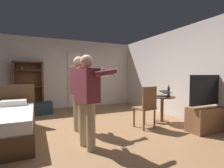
{
  "coord_description": "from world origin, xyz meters",
  "views": [
    {
      "loc": [
        -1.0,
        -3.4,
        1.26
      ],
      "look_at": [
        0.66,
        0.21,
        1.04
      ],
      "focal_mm": 26.79,
      "sensor_mm": 36.0,
      "label": 1
    }
  ],
  "objects_px": {
    "bottle_on_table": "(169,91)",
    "person_striped_shirt": "(79,89)",
    "bookshelf": "(29,85)",
    "tv_flatscreen": "(207,114)",
    "suitcase_dark": "(42,108)",
    "wooden_chair": "(146,105)",
    "person_blue_shirt": "(87,94)",
    "laptop": "(163,94)",
    "side_table": "(162,105)"
  },
  "relations": [
    {
      "from": "tv_flatscreen",
      "to": "side_table",
      "type": "relative_size",
      "value": 1.8
    },
    {
      "from": "tv_flatscreen",
      "to": "person_striped_shirt",
      "type": "distance_m",
      "value": 2.91
    },
    {
      "from": "tv_flatscreen",
      "to": "laptop",
      "type": "distance_m",
      "value": 1.09
    },
    {
      "from": "side_table",
      "to": "laptop",
      "type": "relative_size",
      "value": 1.76
    },
    {
      "from": "bookshelf",
      "to": "person_striped_shirt",
      "type": "height_order",
      "value": "bookshelf"
    },
    {
      "from": "bookshelf",
      "to": "side_table",
      "type": "relative_size",
      "value": 2.44
    },
    {
      "from": "tv_flatscreen",
      "to": "bottle_on_table",
      "type": "bearing_deg",
      "value": 111.22
    },
    {
      "from": "bookshelf",
      "to": "wooden_chair",
      "type": "xyz_separation_m",
      "value": [
        2.56,
        -3.2,
        -0.38
      ]
    },
    {
      "from": "laptop",
      "to": "person_blue_shirt",
      "type": "relative_size",
      "value": 0.25
    },
    {
      "from": "wooden_chair",
      "to": "person_striped_shirt",
      "type": "bearing_deg",
      "value": 164.28
    },
    {
      "from": "bookshelf",
      "to": "laptop",
      "type": "xyz_separation_m",
      "value": [
        3.21,
        -3.03,
        -0.18
      ]
    },
    {
      "from": "tv_flatscreen",
      "to": "suitcase_dark",
      "type": "xyz_separation_m",
      "value": [
        -3.32,
        3.27,
        -0.19
      ]
    },
    {
      "from": "bookshelf",
      "to": "tv_flatscreen",
      "type": "height_order",
      "value": "bookshelf"
    },
    {
      "from": "laptop",
      "to": "bottle_on_table",
      "type": "distance_m",
      "value": 0.18
    },
    {
      "from": "tv_flatscreen",
      "to": "bottle_on_table",
      "type": "height_order",
      "value": "tv_flatscreen"
    },
    {
      "from": "laptop",
      "to": "person_striped_shirt",
      "type": "xyz_separation_m",
      "value": [
        -2.13,
        0.24,
        0.2
      ]
    },
    {
      "from": "bookshelf",
      "to": "person_blue_shirt",
      "type": "distance_m",
      "value": 3.78
    },
    {
      "from": "tv_flatscreen",
      "to": "person_striped_shirt",
      "type": "relative_size",
      "value": 0.76
    },
    {
      "from": "person_striped_shirt",
      "to": "bookshelf",
      "type": "bearing_deg",
      "value": 111.22
    },
    {
      "from": "person_striped_shirt",
      "to": "suitcase_dark",
      "type": "bearing_deg",
      "value": 108.31
    },
    {
      "from": "tv_flatscreen",
      "to": "person_striped_shirt",
      "type": "height_order",
      "value": "person_striped_shirt"
    },
    {
      "from": "bottle_on_table",
      "to": "laptop",
      "type": "bearing_deg",
      "value": 166.45
    },
    {
      "from": "side_table",
      "to": "bottle_on_table",
      "type": "relative_size",
      "value": 2.36
    },
    {
      "from": "wooden_chair",
      "to": "person_blue_shirt",
      "type": "height_order",
      "value": "person_blue_shirt"
    },
    {
      "from": "side_table",
      "to": "wooden_chair",
      "type": "relative_size",
      "value": 0.71
    },
    {
      "from": "tv_flatscreen",
      "to": "wooden_chair",
      "type": "xyz_separation_m",
      "value": [
        -1.14,
        0.72,
        0.16
      ]
    },
    {
      "from": "bottle_on_table",
      "to": "person_striped_shirt",
      "type": "distance_m",
      "value": 2.3
    },
    {
      "from": "side_table",
      "to": "person_blue_shirt",
      "type": "xyz_separation_m",
      "value": [
        -2.22,
        -0.66,
        0.45
      ]
    },
    {
      "from": "suitcase_dark",
      "to": "bookshelf",
      "type": "bearing_deg",
      "value": 112.59
    },
    {
      "from": "tv_flatscreen",
      "to": "person_striped_shirt",
      "type": "bearing_deg",
      "value": 156.59
    },
    {
      "from": "laptop",
      "to": "person_striped_shirt",
      "type": "height_order",
      "value": "person_striped_shirt"
    },
    {
      "from": "bookshelf",
      "to": "bottle_on_table",
      "type": "relative_size",
      "value": 5.75
    },
    {
      "from": "bottle_on_table",
      "to": "person_striped_shirt",
      "type": "relative_size",
      "value": 0.18
    },
    {
      "from": "side_table",
      "to": "person_blue_shirt",
      "type": "relative_size",
      "value": 0.44
    },
    {
      "from": "bookshelf",
      "to": "person_striped_shirt",
      "type": "relative_size",
      "value": 1.03
    },
    {
      "from": "tv_flatscreen",
      "to": "wooden_chair",
      "type": "height_order",
      "value": "tv_flatscreen"
    },
    {
      "from": "bottle_on_table",
      "to": "person_striped_shirt",
      "type": "xyz_separation_m",
      "value": [
        -2.28,
        0.28,
        0.13
      ]
    },
    {
      "from": "bookshelf",
      "to": "bottle_on_table",
      "type": "distance_m",
      "value": 4.55
    },
    {
      "from": "bottle_on_table",
      "to": "wooden_chair",
      "type": "relative_size",
      "value": 0.3
    },
    {
      "from": "tv_flatscreen",
      "to": "person_blue_shirt",
      "type": "relative_size",
      "value": 0.79
    },
    {
      "from": "laptop",
      "to": "bottle_on_table",
      "type": "bearing_deg",
      "value": -13.55
    },
    {
      "from": "bookshelf",
      "to": "laptop",
      "type": "height_order",
      "value": "bookshelf"
    },
    {
      "from": "laptop",
      "to": "suitcase_dark",
      "type": "distance_m",
      "value": 3.74
    },
    {
      "from": "laptop",
      "to": "person_striped_shirt",
      "type": "relative_size",
      "value": 0.24
    },
    {
      "from": "tv_flatscreen",
      "to": "suitcase_dark",
      "type": "relative_size",
      "value": 2.07
    },
    {
      "from": "bookshelf",
      "to": "bottle_on_table",
      "type": "xyz_separation_m",
      "value": [
        3.37,
        -3.06,
        -0.1
      ]
    },
    {
      "from": "bookshelf",
      "to": "bottle_on_table",
      "type": "height_order",
      "value": "bookshelf"
    },
    {
      "from": "tv_flatscreen",
      "to": "laptop",
      "type": "height_order",
      "value": "tv_flatscreen"
    },
    {
      "from": "person_blue_shirt",
      "to": "suitcase_dark",
      "type": "xyz_separation_m",
      "value": [
        -0.63,
        2.99,
        -0.73
      ]
    },
    {
      "from": "side_table",
      "to": "bottle_on_table",
      "type": "xyz_separation_m",
      "value": [
        0.14,
        -0.08,
        0.35
      ]
    }
  ]
}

